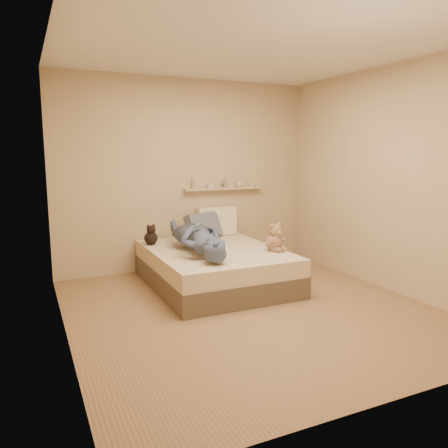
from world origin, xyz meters
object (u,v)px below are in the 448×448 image
bed (214,267)px  person (198,237)px  pillow_cream (217,221)px  pillow_grey (203,226)px  game_console (218,248)px  wall_shelf (224,189)px  teddy_bear (275,239)px  dark_plush (151,236)px

bed → person: (-0.24, -0.05, 0.40)m
pillow_cream → pillow_grey: bearing=-151.7°
game_console → wall_shelf: (0.76, 1.49, 0.50)m
bed → game_console: game_console is taller
pillow_cream → person: pillow_cream is taller
game_console → teddy_bear: teddy_bear is taller
dark_plush → wall_shelf: 1.34m
person → teddy_bear: bearing=164.6°
bed → game_console: (-0.21, -0.58, 0.37)m
bed → wall_shelf: wall_shelf is taller
bed → dark_plush: bearing=138.1°
teddy_bear → pillow_grey: pillow_grey is taller
wall_shelf → pillow_cream: bearing=-152.7°
pillow_grey → bed: bearing=-101.3°
game_console → person: (-0.03, 0.53, 0.03)m
bed → game_console: 0.72m
teddy_bear → pillow_grey: bearing=114.5°
dark_plush → person: 0.73m
game_console → pillow_grey: pillow_grey is taller
game_console → pillow_grey: (0.34, 1.27, 0.02)m
game_console → dark_plush: dark_plush is taller
pillow_cream → pillow_grey: (-0.26, -0.14, -0.03)m
person → wall_shelf: (0.79, 0.96, 0.47)m
teddy_bear → person: (-0.86, 0.33, 0.04)m
teddy_bear → game_console: bearing=-166.2°
person → wall_shelf: wall_shelf is taller
bed → teddy_bear: 0.82m
dark_plush → person: person is taller
wall_shelf → dark_plush: bearing=-163.8°
game_console → pillow_grey: 1.32m
bed → dark_plush: 0.91m
dark_plush → pillow_cream: bearing=14.4°
dark_plush → bed: bearing=-41.9°
bed → wall_shelf: bearing=58.8°
pillow_grey → wall_shelf: wall_shelf is taller
pillow_cream → pillow_grey: pillow_cream is taller
teddy_bear → pillow_cream: bearing=100.6°
dark_plush → wall_shelf: (1.18, 0.34, 0.54)m
bed → game_console: bearing=-109.4°
teddy_bear → dark_plush: (-1.26, 0.94, -0.02)m
pillow_grey → person: size_ratio=0.34×
teddy_bear → dark_plush: bearing=143.0°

